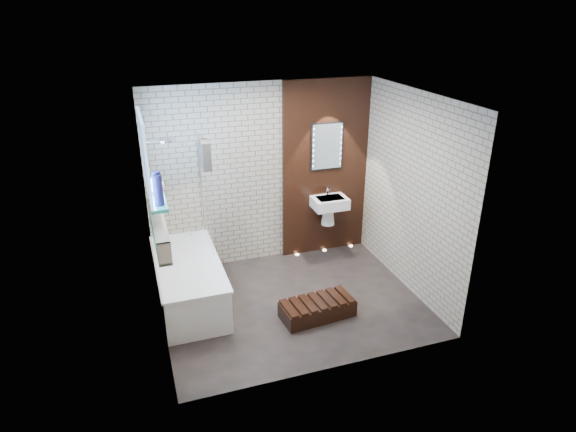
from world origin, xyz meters
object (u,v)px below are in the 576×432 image
object	(u,v)px
bathtub	(189,281)
led_mirror	(327,147)
bath_screen	(206,194)
walnut_step	(317,309)
washbasin	(329,206)

from	to	relation	value
bathtub	led_mirror	distance (m)	2.68
bath_screen	led_mirror	distance (m)	1.89
bathtub	bath_screen	size ratio (longest dim) A/B	1.24
walnut_step	led_mirror	bearing A→B (deg)	65.07
led_mirror	bath_screen	bearing A→B (deg)	-169.34
bathtub	washbasin	size ratio (longest dim) A/B	3.00
bath_screen	walnut_step	bearing A→B (deg)	-49.91
bath_screen	led_mirror	xyz separation A→B (m)	(1.82, 0.34, 0.37)
bath_screen	led_mirror	world-z (taller)	led_mirror
bath_screen	washbasin	distance (m)	1.89
washbasin	led_mirror	xyz separation A→B (m)	(0.00, 0.16, 0.86)
bath_screen	bathtub	bearing A→B (deg)	-128.90
washbasin	bath_screen	bearing A→B (deg)	-174.22
bath_screen	led_mirror	size ratio (longest dim) A/B	2.00
bathtub	walnut_step	bearing A→B (deg)	-30.26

